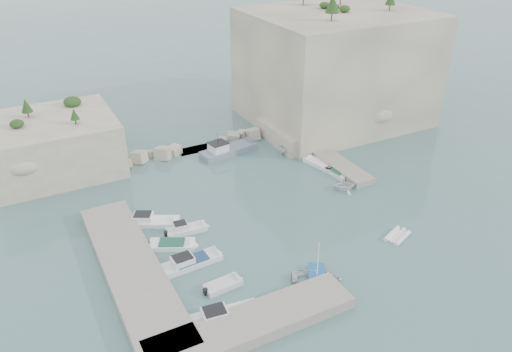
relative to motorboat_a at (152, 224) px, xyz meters
name	(u,v)px	position (x,y,z in m)	size (l,w,h in m)	color
ground	(281,223)	(12.80, -6.43, 0.00)	(400.00, 400.00, 0.00)	slate
cliff_east	(335,67)	(35.80, 16.57, 8.50)	(26.00, 22.00, 17.00)	beige
cliff_terrace	(296,133)	(25.80, 11.57, 1.25)	(8.00, 10.00, 2.50)	beige
outcrop_west	(53,145)	(-7.20, 18.57, 3.50)	(16.00, 14.00, 7.00)	beige
quay_west	(132,270)	(-4.20, -7.43, 0.55)	(5.00, 24.00, 1.10)	#9E9689
quay_south	(253,323)	(2.80, -18.93, 0.55)	(18.00, 4.00, 1.10)	#9E9689
ledge_east	(329,158)	(26.30, 3.57, 0.40)	(3.00, 16.00, 0.80)	#9E9689
breakwater	(198,144)	(11.80, 15.57, 0.70)	(28.00, 3.00, 1.40)	beige
motorboat_a	(152,224)	(0.00, 0.00, 0.00)	(6.64, 1.98, 1.40)	white
motorboat_b	(187,232)	(2.89, -3.21, 0.00)	(4.76, 1.56, 1.40)	silver
motorboat_c	(172,247)	(0.59, -5.07, 0.00)	(5.14, 1.87, 0.70)	white
motorboat_d	(192,264)	(1.34, -8.69, 0.00)	(6.57, 1.95, 1.40)	white
motorboat_e	(223,287)	(2.71, -13.14, 0.00)	(3.83, 1.57, 0.70)	silver
motorboat_f	(225,319)	(1.23, -16.85, 0.00)	(6.66, 1.98, 1.40)	white
rowboat	(316,282)	(10.78, -16.50, 0.00)	(3.37, 4.72, 0.98)	white
inflatable_dinghy	(397,237)	(22.32, -14.56, 0.00)	(3.28, 1.59, 0.44)	white
tender_east_a	(344,190)	(23.39, -3.79, 0.00)	(2.68, 3.11, 1.64)	white
tender_east_b	(337,175)	(24.78, -0.31, 0.00)	(3.94, 1.34, 0.70)	silver
tender_east_c	(319,166)	(24.27, 3.08, 0.00)	(5.10, 1.65, 0.70)	white
tender_east_d	(292,153)	(23.08, 8.14, 0.00)	(1.62, 4.29, 1.66)	silver
work_boat	(228,153)	(15.03, 12.28, 0.00)	(9.05, 2.67, 2.20)	slate
rowboat_mast	(318,260)	(10.78, -16.50, 2.59)	(0.10, 0.10, 4.20)	white
vegetation	(306,6)	(30.63, 17.97, 17.93)	(53.48, 13.88, 13.40)	#1E4219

